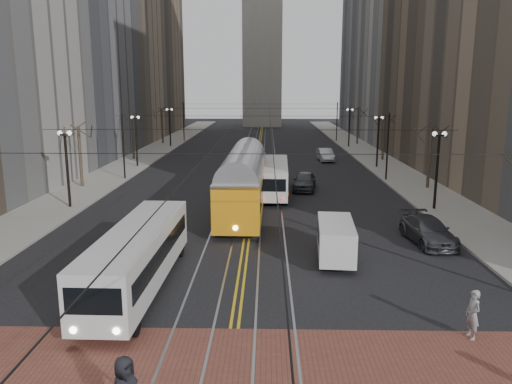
{
  "coord_description": "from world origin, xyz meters",
  "views": [
    {
      "loc": [
        1.22,
        -18.43,
        8.98
      ],
      "look_at": [
        0.58,
        10.07,
        3.0
      ],
      "focal_mm": 35.0,
      "sensor_mm": 36.0,
      "label": 1
    }
  ],
  "objects_px": {
    "streetcar": "(244,187)",
    "rear_bus": "(274,179)",
    "sedan_grey": "(304,181)",
    "pedestrian_b": "(473,314)",
    "cargo_van": "(336,242)",
    "transit_bus": "(139,259)",
    "sedan_parked": "(428,231)",
    "sedan_silver": "(325,155)"
  },
  "relations": [
    {
      "from": "streetcar",
      "to": "rear_bus",
      "type": "distance_m",
      "value": 6.31
    },
    {
      "from": "transit_bus",
      "to": "sedan_silver",
      "type": "height_order",
      "value": "transit_bus"
    },
    {
      "from": "rear_bus",
      "to": "sedan_grey",
      "type": "height_order",
      "value": "rear_bus"
    },
    {
      "from": "transit_bus",
      "to": "sedan_grey",
      "type": "xyz_separation_m",
      "value": [
        9.12,
        22.6,
        -0.6
      ]
    },
    {
      "from": "streetcar",
      "to": "sedan_silver",
      "type": "relative_size",
      "value": 3.3
    },
    {
      "from": "streetcar",
      "to": "sedan_parked",
      "type": "bearing_deg",
      "value": -32.81
    },
    {
      "from": "cargo_van",
      "to": "sedan_silver",
      "type": "distance_m",
      "value": 36.92
    },
    {
      "from": "transit_bus",
      "to": "streetcar",
      "type": "xyz_separation_m",
      "value": [
        4.06,
        14.66,
        0.41
      ]
    },
    {
      "from": "transit_bus",
      "to": "cargo_van",
      "type": "distance_m",
      "value": 10.21
    },
    {
      "from": "sedan_grey",
      "to": "sedan_silver",
      "type": "xyz_separation_m",
      "value": [
        3.92,
        18.1,
        -0.04
      ]
    },
    {
      "from": "transit_bus",
      "to": "cargo_van",
      "type": "bearing_deg",
      "value": 23.87
    },
    {
      "from": "streetcar",
      "to": "cargo_van",
      "type": "bearing_deg",
      "value": -62.5
    },
    {
      "from": "streetcar",
      "to": "pedestrian_b",
      "type": "xyz_separation_m",
      "value": [
        9.21,
        -18.99,
        -0.89
      ]
    },
    {
      "from": "streetcar",
      "to": "rear_bus",
      "type": "relative_size",
      "value": 1.47
    },
    {
      "from": "rear_bus",
      "to": "sedan_silver",
      "type": "bearing_deg",
      "value": 73.25
    },
    {
      "from": "rear_bus",
      "to": "streetcar",
      "type": "bearing_deg",
      "value": -109.85
    },
    {
      "from": "streetcar",
      "to": "sedan_parked",
      "type": "distance_m",
      "value": 13.51
    },
    {
      "from": "sedan_silver",
      "to": "streetcar",
      "type": "bearing_deg",
      "value": -112.6
    },
    {
      "from": "sedan_grey",
      "to": "pedestrian_b",
      "type": "bearing_deg",
      "value": -73.34
    },
    {
      "from": "sedan_grey",
      "to": "pedestrian_b",
      "type": "xyz_separation_m",
      "value": [
        4.14,
        -26.92,
        0.13
      ]
    },
    {
      "from": "transit_bus",
      "to": "sedan_parked",
      "type": "xyz_separation_m",
      "value": [
        15.26,
        7.17,
        -0.66
      ]
    },
    {
      "from": "sedan_silver",
      "to": "pedestrian_b",
      "type": "distance_m",
      "value": 45.02
    },
    {
      "from": "cargo_van",
      "to": "sedan_grey",
      "type": "xyz_separation_m",
      "value": [
        -0.29,
        18.64,
        -0.23
      ]
    },
    {
      "from": "rear_bus",
      "to": "sedan_parked",
      "type": "bearing_deg",
      "value": -54.7
    },
    {
      "from": "sedan_grey",
      "to": "transit_bus",
      "type": "bearing_deg",
      "value": -104.08
    },
    {
      "from": "sedan_parked",
      "to": "pedestrian_b",
      "type": "bearing_deg",
      "value": -105.62
    },
    {
      "from": "streetcar",
      "to": "sedan_parked",
      "type": "relative_size",
      "value": 3.0
    },
    {
      "from": "streetcar",
      "to": "sedan_parked",
      "type": "height_order",
      "value": "streetcar"
    },
    {
      "from": "cargo_van",
      "to": "pedestrian_b",
      "type": "distance_m",
      "value": 9.13
    },
    {
      "from": "cargo_van",
      "to": "sedan_silver",
      "type": "relative_size",
      "value": 1.0
    },
    {
      "from": "streetcar",
      "to": "cargo_van",
      "type": "distance_m",
      "value": 11.99
    },
    {
      "from": "sedan_grey",
      "to": "sedan_silver",
      "type": "height_order",
      "value": "sedan_grey"
    },
    {
      "from": "rear_bus",
      "to": "sedan_parked",
      "type": "relative_size",
      "value": 2.05
    },
    {
      "from": "sedan_silver",
      "to": "sedan_parked",
      "type": "distance_m",
      "value": 33.59
    },
    {
      "from": "pedestrian_b",
      "to": "streetcar",
      "type": "bearing_deg",
      "value": -165.04
    },
    {
      "from": "streetcar",
      "to": "sedan_silver",
      "type": "distance_m",
      "value": 27.56
    },
    {
      "from": "sedan_grey",
      "to": "sedan_parked",
      "type": "relative_size",
      "value": 0.92
    },
    {
      "from": "sedan_parked",
      "to": "sedan_grey",
      "type": "bearing_deg",
      "value": 105.91
    },
    {
      "from": "sedan_grey",
      "to": "sedan_parked",
      "type": "distance_m",
      "value": 16.6
    },
    {
      "from": "streetcar",
      "to": "cargo_van",
      "type": "relative_size",
      "value": 3.3
    },
    {
      "from": "sedan_silver",
      "to": "cargo_van",
      "type": "bearing_deg",
      "value": -99.21
    },
    {
      "from": "sedan_grey",
      "to": "sedan_parked",
      "type": "bearing_deg",
      "value": -60.4
    }
  ]
}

